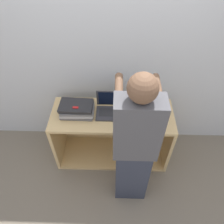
# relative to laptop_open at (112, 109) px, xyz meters

# --- Properties ---
(ground_plane) EXTENTS (12.00, 12.00, 0.00)m
(ground_plane) POSITION_rel_laptop_open_xyz_m (0.00, -0.31, -0.83)
(ground_plane) COLOR #756B5B
(wall_back) EXTENTS (8.00, 0.05, 2.40)m
(wall_back) POSITION_rel_laptop_open_xyz_m (0.00, 0.33, 0.37)
(wall_back) COLOR silver
(wall_back) RESTS_ON ground_plane
(cart) EXTENTS (1.39, 0.53, 0.78)m
(cart) POSITION_rel_laptop_open_xyz_m (0.00, 0.03, -0.44)
(cart) COLOR tan
(cart) RESTS_ON ground_plane
(laptop_open) EXTENTS (0.36, 0.25, 0.24)m
(laptop_open) POSITION_rel_laptop_open_xyz_m (0.00, 0.00, 0.00)
(laptop_open) COLOR #333338
(laptop_open) RESTS_ON cart
(laptop_stack_left) EXTENTS (0.38, 0.24, 0.15)m
(laptop_stack_left) POSITION_rel_laptop_open_xyz_m (-0.39, -0.05, 0.02)
(laptop_stack_left) COLOR slate
(laptop_stack_left) RESTS_ON cart
(laptop_stack_right) EXTENTS (0.38, 0.24, 0.08)m
(laptop_stack_right) POSITION_rel_laptop_open_xyz_m (0.39, -0.04, -0.01)
(laptop_stack_right) COLOR gray
(laptop_stack_right) RESTS_ON cart
(person) EXTENTS (0.40, 0.53, 1.72)m
(person) POSITION_rel_laptop_open_xyz_m (0.22, -0.56, 0.04)
(person) COLOR #2D3342
(person) RESTS_ON ground_plane
(inventory_tag) EXTENTS (0.06, 0.02, 0.01)m
(inventory_tag) POSITION_rel_laptop_open_xyz_m (-0.39, -0.10, 0.10)
(inventory_tag) COLOR red
(inventory_tag) RESTS_ON laptop_stack_left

